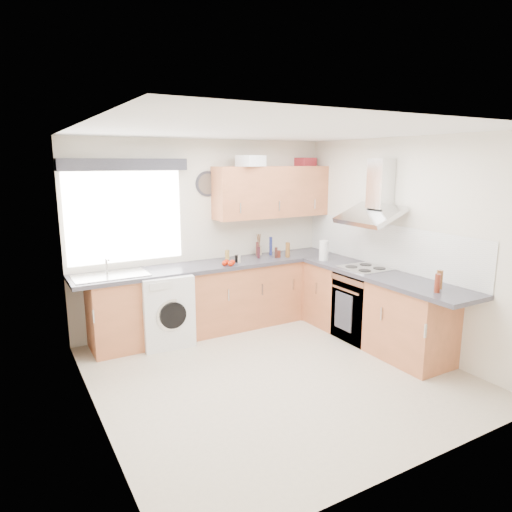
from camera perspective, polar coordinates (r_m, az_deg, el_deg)
ground_plane at (r=5.02m, az=2.41°, el=-14.44°), size 3.60×3.60×0.00m
ceiling at (r=4.52m, az=2.69°, el=15.34°), size 3.60×3.60×0.02m
wall_back at (r=6.18m, az=-6.40°, el=2.68°), size 3.60×0.02×2.50m
wall_front at (r=3.28m, az=19.64°, el=-6.06°), size 3.60×0.02×2.50m
wall_left at (r=3.98m, az=-20.00°, el=-3.03°), size 0.02×3.60×2.50m
wall_right at (r=5.76m, az=17.87°, el=1.52°), size 0.02×3.60×2.50m
window at (r=5.80m, az=-16.02°, el=4.70°), size 1.40×0.02×1.10m
window_blind at (r=5.68m, az=-16.16°, el=10.93°), size 1.50×0.18×0.14m
splashback at (r=5.97m, az=15.66°, el=1.31°), size 0.01×3.00×0.54m
base_cab_back at (r=6.07m, az=-6.00°, el=-5.43°), size 3.00×0.58×0.86m
base_cab_corner at (r=6.83m, az=6.42°, el=-3.48°), size 0.60×0.60×0.86m
base_cab_right at (r=5.85m, az=14.35°, el=-6.40°), size 0.58×2.10×0.86m
worktop_back at (r=5.98m, az=-5.18°, el=-1.16°), size 3.60×0.62×0.05m
worktop_right at (r=5.62m, az=15.57°, el=-2.39°), size 0.62×2.42×0.05m
sink at (r=5.56m, az=-17.74°, el=-1.97°), size 0.84×0.46×0.10m
oven at (r=5.95m, az=13.27°, el=-6.10°), size 0.56×0.58×0.85m
hob_plate at (r=5.82m, az=13.50°, el=-1.48°), size 0.52×0.52×0.01m
extractor_hood at (r=5.76m, az=14.64°, el=6.93°), size 0.52×0.78×0.66m
upper_cabinets at (r=6.40m, az=2.02°, el=8.02°), size 1.70×0.35×0.70m
washing_machine at (r=5.75m, az=-11.34°, el=-6.44°), size 0.65×0.63×0.89m
wall_clock at (r=6.11m, az=-6.04°, el=8.96°), size 0.34×0.04×0.34m
casserole at (r=6.10m, az=-0.66°, el=11.80°), size 0.41×0.35×0.14m
storage_box at (r=6.82m, az=6.19°, el=11.62°), size 0.29×0.25×0.12m
utensil_pot at (r=6.49m, az=0.34°, el=0.69°), size 0.11×0.11×0.12m
kitchen_roll at (r=6.18m, az=8.46°, el=0.68°), size 0.16×0.16×0.26m
tomato_cluster at (r=5.83m, az=-3.46°, el=-0.86°), size 0.19×0.19×0.07m
jar_0 at (r=5.98m, az=-2.11°, el=-0.40°), size 0.04×0.04×0.10m
jar_1 at (r=6.20m, az=-3.62°, el=0.16°), size 0.06×0.06×0.13m
jar_2 at (r=6.40m, az=0.17°, el=0.88°), size 0.04×0.04×0.20m
jar_3 at (r=6.29m, az=2.53°, el=0.43°), size 0.04×0.04×0.15m
jar_4 at (r=6.25m, az=0.34°, el=0.44°), size 0.04×0.04×0.16m
jar_5 at (r=6.32m, az=2.79°, el=0.27°), size 0.07×0.07×0.10m
jar_6 at (r=6.46m, az=1.86°, el=1.25°), size 0.04×0.04×0.26m
jar_7 at (r=6.02m, az=-2.34°, el=-0.34°), size 0.07×0.07×0.09m
jar_8 at (r=6.33m, az=3.98°, el=0.77°), size 0.06×0.06×0.21m
bottle_0 at (r=4.97m, az=21.73°, el=-3.19°), size 0.06×0.06×0.19m
bottle_1 at (r=5.12m, az=21.96°, el=-2.75°), size 0.06×0.06×0.20m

